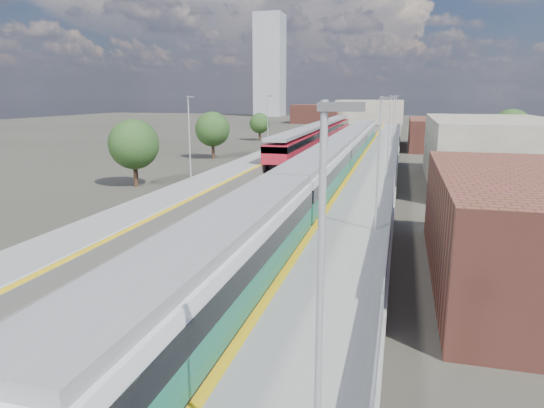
% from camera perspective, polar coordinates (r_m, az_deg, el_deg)
% --- Properties ---
extents(ground, '(320.00, 320.00, 0.00)m').
position_cam_1_polar(ground, '(56.58, 6.83, 3.91)').
color(ground, '#47443A').
rests_on(ground, ground).
extents(ballast_bed, '(10.50, 155.00, 0.06)m').
position_cam_1_polar(ballast_bed, '(59.36, 5.02, 4.39)').
color(ballast_bed, '#565451').
rests_on(ballast_bed, ground).
extents(tracks, '(8.96, 160.00, 0.17)m').
position_cam_1_polar(tracks, '(60.89, 5.85, 4.66)').
color(tracks, '#4C3323').
rests_on(tracks, ground).
extents(platform_right, '(4.70, 155.00, 8.52)m').
position_cam_1_polar(platform_right, '(58.48, 12.34, 4.52)').
color(platform_right, slate).
rests_on(platform_right, ground).
extents(platform_left, '(4.30, 155.00, 8.52)m').
position_cam_1_polar(platform_left, '(60.80, -1.32, 5.10)').
color(platform_left, slate).
rests_on(platform_left, ground).
extents(buildings, '(72.00, 185.50, 40.00)m').
position_cam_1_polar(buildings, '(146.30, 4.80, 13.52)').
color(buildings, brown).
rests_on(buildings, ground).
extents(green_train, '(3.10, 86.24, 3.41)m').
position_cam_1_polar(green_train, '(48.92, 7.44, 5.36)').
color(green_train, black).
rests_on(green_train, ground).
extents(red_train, '(3.03, 61.41, 3.83)m').
position_cam_1_polar(red_train, '(82.78, 5.66, 8.29)').
color(red_train, black).
rests_on(red_train, ground).
extents(tree_a, '(4.71, 4.71, 6.39)m').
position_cam_1_polar(tree_a, '(47.79, -15.95, 6.76)').
color(tree_a, '#382619').
rests_on(tree_a, ground).
extents(tree_b, '(4.71, 4.71, 6.38)m').
position_cam_1_polar(tree_b, '(67.05, -7.02, 8.73)').
color(tree_b, '#382619').
rests_on(tree_b, ground).
extents(tree_c, '(3.86, 3.86, 5.23)m').
position_cam_1_polar(tree_c, '(93.61, -1.47, 9.48)').
color(tree_c, '#382619').
rests_on(tree_c, ground).
extents(tree_d, '(5.07, 5.07, 6.87)m').
position_cam_1_polar(tree_d, '(69.18, 26.28, 7.90)').
color(tree_d, '#382619').
rests_on(tree_d, ground).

